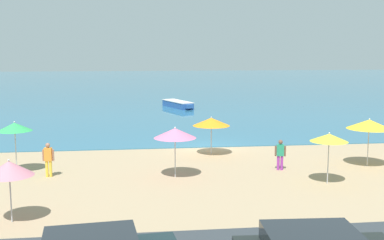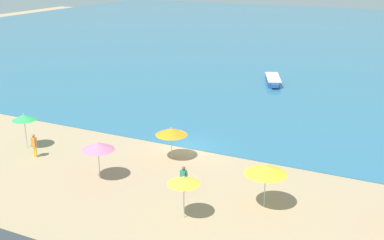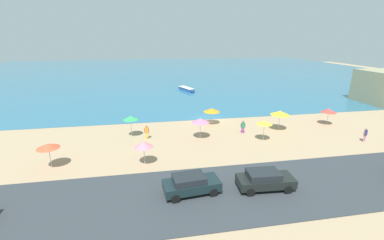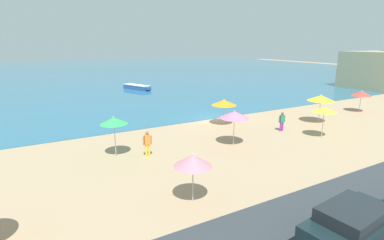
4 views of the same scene
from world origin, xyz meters
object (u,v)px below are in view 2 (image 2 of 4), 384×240
at_px(beach_umbrella_7, 184,181).
at_px(bather_0, 34,144).
at_px(beach_umbrella_0, 266,170).
at_px(beach_umbrella_5, 24,117).
at_px(beach_umbrella_1, 98,146).
at_px(beach_umbrella_3, 171,132).
at_px(bather_2, 184,177).
at_px(skiff_nearshore, 273,80).

height_order(beach_umbrella_7, bather_0, beach_umbrella_7).
bearing_deg(beach_umbrella_0, bather_0, -179.30).
bearing_deg(beach_umbrella_7, bather_0, 167.83).
bearing_deg(beach_umbrella_5, beach_umbrella_1, -13.53).
height_order(beach_umbrella_5, beach_umbrella_7, beach_umbrella_5).
bearing_deg(beach_umbrella_0, beach_umbrella_5, 177.38).
height_order(beach_umbrella_3, beach_umbrella_5, beach_umbrella_5).
height_order(beach_umbrella_0, beach_umbrella_3, beach_umbrella_0).
distance_m(bather_0, bather_2, 11.61).
bearing_deg(bather_0, beach_umbrella_3, 24.41).
distance_m(beach_umbrella_3, beach_umbrella_5, 10.81).
relative_size(beach_umbrella_3, bather_0, 1.35).
distance_m(beach_umbrella_1, beach_umbrella_5, 8.09).
relative_size(beach_umbrella_5, bather_0, 1.55).
xyz_separation_m(beach_umbrella_3, bather_2, (2.95, -3.98, -1.09)).
relative_size(beach_umbrella_0, skiff_nearshore, 0.49).
xyz_separation_m(beach_umbrella_0, beach_umbrella_1, (-10.37, -1.06, -0.07)).
height_order(beach_umbrella_7, skiff_nearshore, beach_umbrella_7).
xyz_separation_m(beach_umbrella_5, beach_umbrella_7, (14.77, -3.84, -0.17)).
xyz_separation_m(beach_umbrella_3, beach_umbrella_7, (4.36, -6.74, 0.19)).
height_order(beach_umbrella_1, skiff_nearshore, beach_umbrella_1).
bearing_deg(beach_umbrella_1, beach_umbrella_7, -15.76).
bearing_deg(beach_umbrella_0, beach_umbrella_3, 154.55).
xyz_separation_m(beach_umbrella_7, bather_2, (-1.41, 2.75, -1.28)).
relative_size(beach_umbrella_1, bather_0, 1.48).
bearing_deg(beach_umbrella_7, bather_2, 117.13).
height_order(beach_umbrella_0, beach_umbrella_1, beach_umbrella_0).
relative_size(beach_umbrella_7, bather_2, 1.53).
distance_m(beach_umbrella_0, beach_umbrella_5, 18.26).
bearing_deg(beach_umbrella_0, beach_umbrella_1, -174.17).
xyz_separation_m(beach_umbrella_0, beach_umbrella_3, (-7.83, 3.73, -0.29)).
bearing_deg(bather_0, beach_umbrella_0, 0.70).
distance_m(bather_2, skiff_nearshore, 27.24).
relative_size(beach_umbrella_0, beach_umbrella_5, 0.98).
bearing_deg(beach_umbrella_7, beach_umbrella_5, 165.42).
distance_m(beach_umbrella_0, beach_umbrella_1, 10.43).
height_order(bather_0, bather_2, bather_0).
bearing_deg(beach_umbrella_1, beach_umbrella_5, 166.47).
height_order(beach_umbrella_0, skiff_nearshore, beach_umbrella_0).
xyz_separation_m(beach_umbrella_7, skiff_nearshore, (-4.18, 29.85, -1.76)).
bearing_deg(beach_umbrella_7, beach_umbrella_3, 122.93).
xyz_separation_m(beach_umbrella_1, bather_2, (5.49, 0.81, -1.31)).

